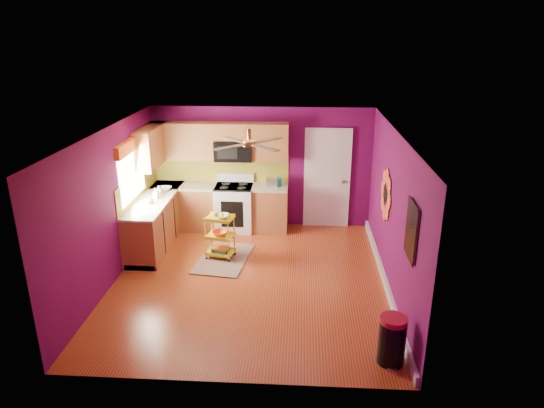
{
  "coord_description": "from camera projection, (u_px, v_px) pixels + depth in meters",
  "views": [
    {
      "loc": [
        0.81,
        -7.14,
        3.96
      ],
      "look_at": [
        0.34,
        0.4,
        1.21
      ],
      "focal_mm": 32.0,
      "sensor_mm": 36.0,
      "label": 1
    }
  ],
  "objects": [
    {
      "name": "teal_kettle",
      "position": [
        277.0,
        182.0,
        9.82
      ],
      "size": [
        0.18,
        0.18,
        0.21
      ],
      "color": "#128D88",
      "rests_on": "lower_cabinets"
    },
    {
      "name": "soap_bottle_b",
      "position": [
        159.0,
        190.0,
        9.31
      ],
      "size": [
        0.14,
        0.14,
        0.18
      ],
      "primitive_type": "imported",
      "color": "white",
      "rests_on": "lower_cabinets"
    },
    {
      "name": "left_window",
      "position": [
        131.0,
        161.0,
        8.62
      ],
      "size": [
        0.08,
        1.35,
        1.08
      ],
      "color": "white",
      "rests_on": "ground"
    },
    {
      "name": "lower_cabinets",
      "position": [
        193.0,
        215.0,
        9.74
      ],
      "size": [
        2.81,
        2.31,
        0.94
      ],
      "color": "brown",
      "rests_on": "ground"
    },
    {
      "name": "counter_dish",
      "position": [
        165.0,
        189.0,
        9.59
      ],
      "size": [
        0.26,
        0.26,
        0.06
      ],
      "primitive_type": "imported",
      "color": "white",
      "rests_on": "lower_cabinets"
    },
    {
      "name": "ground",
      "position": [
        250.0,
        280.0,
        8.1
      ],
      "size": [
        5.0,
        5.0,
        0.0
      ],
      "primitive_type": "plane",
      "color": "maroon",
      "rests_on": "ground"
    },
    {
      "name": "upper_cabinetry",
      "position": [
        198.0,
        144.0,
        9.6
      ],
      "size": [
        2.8,
        2.3,
        1.26
      ],
      "color": "brown",
      "rests_on": "ground"
    },
    {
      "name": "rolling_cart",
      "position": [
        220.0,
        235.0,
        8.73
      ],
      "size": [
        0.55,
        0.45,
        0.88
      ],
      "color": "yellow",
      "rests_on": "ground"
    },
    {
      "name": "panel_door",
      "position": [
        327.0,
        180.0,
        9.99
      ],
      "size": [
        0.95,
        0.11,
        2.15
      ],
      "color": "white",
      "rests_on": "ground"
    },
    {
      "name": "soap_bottle_a",
      "position": [
        155.0,
        193.0,
        9.09
      ],
      "size": [
        0.09,
        0.1,
        0.21
      ],
      "primitive_type": "imported",
      "color": "#EA3F72",
      "rests_on": "lower_cabinets"
    },
    {
      "name": "toaster",
      "position": [
        272.0,
        182.0,
        9.79
      ],
      "size": [
        0.22,
        0.15,
        0.18
      ],
      "primitive_type": "cube",
      "color": "beige",
      "rests_on": "lower_cabinets"
    },
    {
      "name": "right_wall_art",
      "position": [
        396.0,
        209.0,
        7.16
      ],
      "size": [
        0.04,
        2.74,
        1.04
      ],
      "color": "black",
      "rests_on": "ground"
    },
    {
      "name": "electric_range",
      "position": [
        234.0,
        207.0,
        10.01
      ],
      "size": [
        0.76,
        0.66,
        1.13
      ],
      "color": "white",
      "rests_on": "ground"
    },
    {
      "name": "shag_rug",
      "position": [
        224.0,
        258.0,
        8.83
      ],
      "size": [
        1.01,
        1.47,
        0.02
      ],
      "primitive_type": "cube",
      "rotation": [
        0.0,
        0.0,
        -0.13
      ],
      "color": "black",
      "rests_on": "ground"
    },
    {
      "name": "counter_cup",
      "position": [
        149.0,
        201.0,
        8.85
      ],
      "size": [
        0.14,
        0.14,
        0.11
      ],
      "primitive_type": "imported",
      "color": "white",
      "rests_on": "lower_cabinets"
    },
    {
      "name": "ceiling_fan",
      "position": [
        249.0,
        143.0,
        7.51
      ],
      "size": [
        1.01,
        1.01,
        0.26
      ],
      "color": "#BF8C3F",
      "rests_on": "ground"
    },
    {
      "name": "room_envelope",
      "position": [
        250.0,
        187.0,
        7.54
      ],
      "size": [
        4.54,
        5.04,
        2.52
      ],
      "color": "#5C0A4B",
      "rests_on": "ground"
    },
    {
      "name": "trash_can",
      "position": [
        392.0,
        340.0,
        6.0
      ],
      "size": [
        0.44,
        0.44,
        0.65
      ],
      "color": "black",
      "rests_on": "ground"
    }
  ]
}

